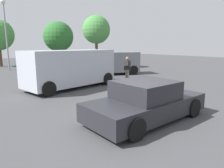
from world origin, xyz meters
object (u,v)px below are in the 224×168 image
van_white (71,68)px  pedestrian (127,67)px  sedan_foreground (146,102)px  light_post_near (5,23)px  suv_dark (111,62)px

van_white → pedestrian: van_white is taller
sedan_foreground → van_white: bearing=84.2°
sedan_foreground → van_white: van_white is taller
sedan_foreground → light_post_near: light_post_near is taller
van_white → suv_dark: van_white is taller
pedestrian → van_white: bearing=-11.2°
light_post_near → suv_dark: bearing=-51.5°
sedan_foreground → light_post_near: 18.47m
pedestrian → light_post_near: bearing=-70.4°
pedestrian → suv_dark: bearing=-113.7°
sedan_foreground → suv_dark: size_ratio=0.90×
sedan_foreground → suv_dark: 10.98m
van_white → pedestrian: (3.93, -0.45, -0.17)m
sedan_foreground → suv_dark: suv_dark is taller
sedan_foreground → van_white: 6.42m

